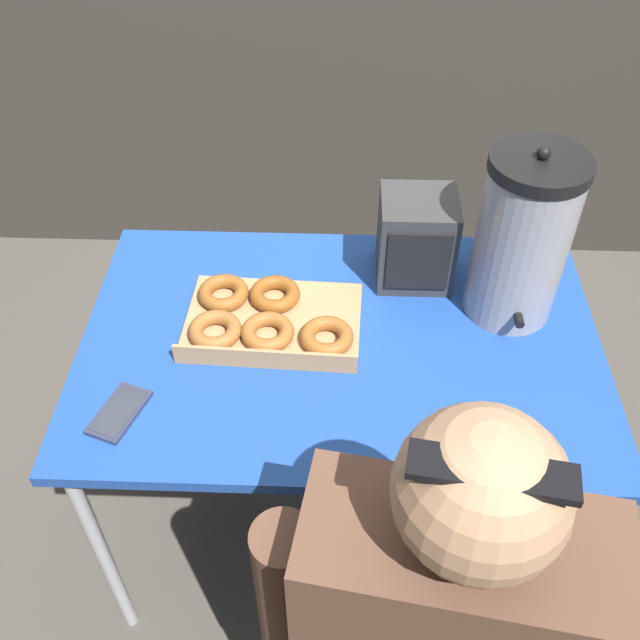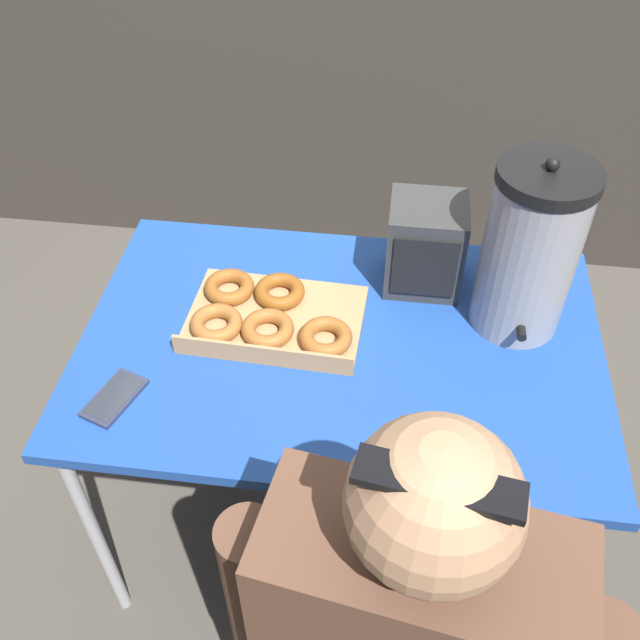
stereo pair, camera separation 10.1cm
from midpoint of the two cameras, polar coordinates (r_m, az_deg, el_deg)
The scene contains 6 objects.
ground_plane at distance 2.19m, azimuth -0.10°, elevation -15.25°, with size 12.00×12.00×0.00m, color #4C473F.
folding_table at distance 1.63m, azimuth -0.13°, elevation -2.94°, with size 1.16×0.76×0.75m.
donut_box at distance 1.61m, azimuth -6.11°, elevation -0.04°, with size 0.41×0.30×0.05m.
coffee_urn at distance 1.59m, azimuth 14.14°, elevation 6.28°, with size 0.21×0.23×0.42m.
cell_phone at distance 1.52m, azimuth -17.63°, elevation -7.12°, with size 0.12×0.16×0.01m.
space_heater at distance 1.69m, azimuth 6.01°, elevation 6.38°, with size 0.18×0.17×0.22m.
Camera 1 is at (-0.01, -1.10, 1.90)m, focal length 40.00 mm.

